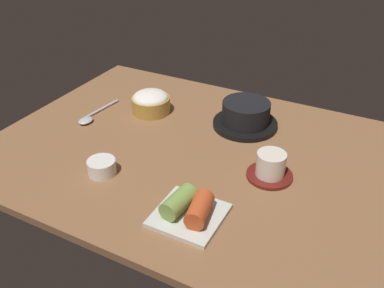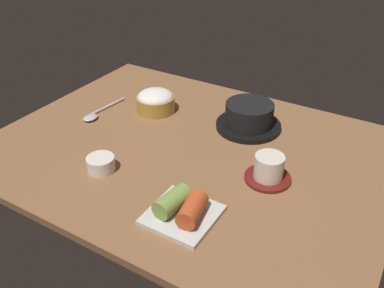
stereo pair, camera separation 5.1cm
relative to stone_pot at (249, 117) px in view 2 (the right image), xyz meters
The scene contains 7 objects.
dining_table 19.88cm from the stone_pot, 116.51° to the right, with size 100.00×76.00×2.00cm, color brown.
stone_pot is the anchor object (origin of this frame).
rice_bowl 28.29cm from the stone_pot, behind, with size 11.28×11.28×6.60cm.
tea_cup_with_saucer 23.75cm from the stone_pot, 54.84° to the right, with size 10.75×10.75×6.40cm.
kimchi_plate 40.37cm from the stone_pot, 84.97° to the right, with size 13.59×13.59×5.18cm.
side_bowl_near 42.18cm from the stone_pot, 120.82° to the right, with size 6.63×6.63×3.55cm.
spoon 44.42cm from the stone_pot, 157.93° to the right, with size 3.95×17.55×1.35cm.
Camera 2 is at (46.76, -76.74, 60.32)cm, focal length 38.99 mm.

